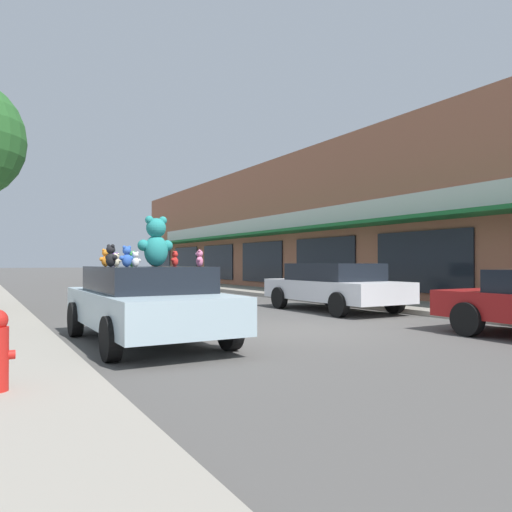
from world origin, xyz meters
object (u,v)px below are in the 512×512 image
(teddy_bear_pink, at_px, (199,258))
(teddy_bear_green, at_px, (132,259))
(teddy_bear_red, at_px, (175,259))
(teddy_bear_black, at_px, (111,256))
(teddy_bear_giant, at_px, (156,242))
(teddy_bear_white, at_px, (135,259))
(teddy_bear_cream, at_px, (117,260))
(teddy_bear_purple, at_px, (115,260))
(parked_car_far_center, at_px, (334,285))
(teddy_bear_orange, at_px, (106,258))
(teddy_bear_blue, at_px, (127,257))
(plush_art_car, at_px, (146,301))

(teddy_bear_pink, relative_size, teddy_bear_green, 1.03)
(teddy_bear_red, bearing_deg, teddy_bear_black, -24.91)
(teddy_bear_giant, bearing_deg, teddy_bear_white, 44.98)
(teddy_bear_green, distance_m, teddy_bear_white, 0.62)
(teddy_bear_giant, bearing_deg, teddy_bear_green, -7.19)
(teddy_bear_giant, distance_m, teddy_bear_black, 0.88)
(teddy_bear_cream, distance_m, teddy_bear_purple, 0.18)
(teddy_bear_black, xyz_separation_m, parked_car_far_center, (7.01, 3.14, -0.75))
(teddy_bear_black, height_order, teddy_bear_cream, teddy_bear_black)
(teddy_bear_giant, distance_m, teddy_bear_pink, 1.01)
(teddy_bear_cream, bearing_deg, teddy_bear_purple, -47.64)
(teddy_bear_black, bearing_deg, teddy_bear_giant, -100.62)
(teddy_bear_orange, bearing_deg, teddy_bear_cream, -150.68)
(teddy_bear_black, height_order, teddy_bear_green, teddy_bear_black)
(teddy_bear_pink, xyz_separation_m, parked_car_far_center, (5.74, 3.79, -0.71))
(teddy_bear_purple, bearing_deg, teddy_bear_green, 124.28)
(teddy_bear_white, bearing_deg, teddy_bear_green, -93.05)
(teddy_bear_blue, xyz_separation_m, teddy_bear_red, (1.09, 0.82, -0.03))
(teddy_bear_black, bearing_deg, teddy_bear_orange, -23.66)
(teddy_bear_pink, relative_size, teddy_bear_white, 1.14)
(teddy_bear_pink, height_order, teddy_bear_white, teddy_bear_pink)
(teddy_bear_blue, relative_size, parked_car_far_center, 0.07)
(teddy_bear_giant, xyz_separation_m, teddy_bear_black, (-0.82, -0.20, -0.24))
(teddy_bear_black, distance_m, teddy_bear_purple, 0.92)
(teddy_bear_black, distance_m, teddy_bear_red, 1.30)
(teddy_bear_giant, xyz_separation_m, teddy_bear_green, (-0.41, 0.03, -0.29))
(teddy_bear_green, height_order, teddy_bear_white, teddy_bear_green)
(teddy_bear_purple, bearing_deg, teddy_bear_black, 95.10)
(teddy_bear_blue, relative_size, teddy_bear_orange, 1.11)
(teddy_bear_pink, bearing_deg, teddy_bear_white, -78.20)
(teddy_bear_pink, distance_m, parked_car_far_center, 6.92)
(teddy_bear_black, relative_size, teddy_bear_red, 1.31)
(teddy_bear_black, bearing_deg, teddy_bear_purple, -42.06)
(teddy_bear_pink, distance_m, teddy_bear_green, 1.23)
(teddy_bear_black, height_order, teddy_bear_red, teddy_bear_black)
(teddy_bear_green, height_order, teddy_bear_red, teddy_bear_red)
(teddy_bear_pink, relative_size, parked_car_far_center, 0.06)
(teddy_bear_pink, bearing_deg, parked_car_far_center, 151.31)
(teddy_bear_green, xyz_separation_m, teddy_bear_red, (0.83, 0.17, 0.00))
(teddy_bear_green, relative_size, teddy_bear_orange, 0.90)
(teddy_bear_orange, bearing_deg, plush_art_car, 148.60)
(plush_art_car, height_order, teddy_bear_red, teddy_bear_red)
(teddy_bear_pink, xyz_separation_m, teddy_bear_white, (-0.97, 0.28, -0.02))
(teddy_bear_white, relative_size, parked_car_far_center, 0.05)
(teddy_bear_giant, relative_size, teddy_bear_orange, 2.91)
(parked_car_far_center, bearing_deg, teddy_bear_green, -156.26)
(teddy_bear_white, distance_m, teddy_bear_cream, 1.08)
(teddy_bear_pink, xyz_separation_m, teddy_bear_purple, (-0.99, 1.54, -0.01))
(teddy_bear_green, height_order, teddy_bear_orange, teddy_bear_orange)
(plush_art_car, distance_m, teddy_bear_pink, 1.31)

